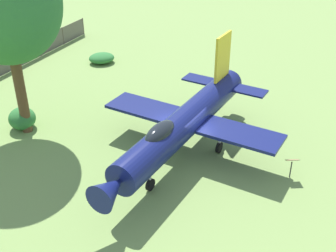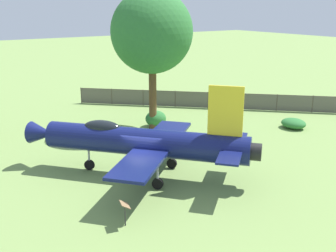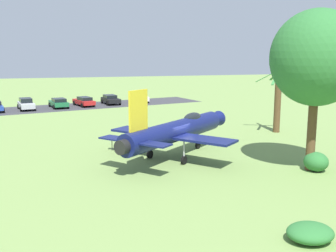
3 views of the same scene
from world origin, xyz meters
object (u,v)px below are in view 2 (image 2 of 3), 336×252
display_jet (139,141)px  shade_tree (152,32)px  info_plaque (125,208)px  shrub_by_tree (156,119)px  shrub_near_fence (294,123)px

display_jet → shade_tree: size_ratio=1.11×
info_plaque → shade_tree: bearing=-36.4°
display_jet → shrub_by_tree: bearing=-78.7°
display_jet → shrub_near_fence: bearing=-126.0°
shrub_near_fence → shrub_by_tree: shrub_by_tree is taller
shade_tree → info_plaque: 16.19m
shade_tree → shrub_by_tree: shade_tree is taller
shrub_near_fence → shrub_by_tree: size_ratio=1.20×
shade_tree → shrub_near_fence: size_ratio=5.24×
shade_tree → shrub_by_tree: 6.69m
display_jet → info_plaque: 5.66m
display_jet → shrub_near_fence: 14.75m
display_jet → info_plaque: bearing=102.3°
shrub_by_tree → shade_tree: bearing=118.2°
shrub_near_fence → info_plaque: (-5.78, 17.89, 0.47)m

